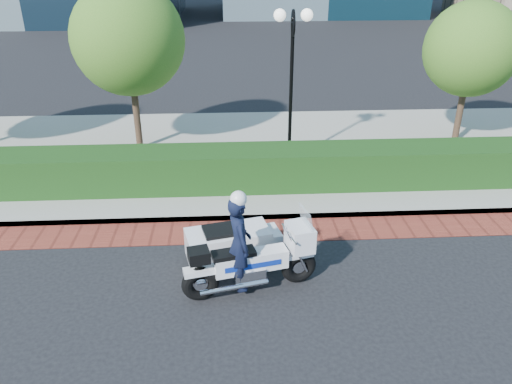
{
  "coord_description": "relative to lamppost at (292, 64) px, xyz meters",
  "views": [
    {
      "loc": [
        -0.71,
        -8.2,
        5.78
      ],
      "look_at": [
        -0.17,
        1.47,
        1.0
      ],
      "focal_mm": 35.0,
      "sensor_mm": 36.0,
      "label": 1
    }
  ],
  "objects": [
    {
      "name": "police_motorcycle",
      "position": [
        -1.57,
        -5.51,
        -2.24
      ],
      "size": [
        2.56,
        1.85,
        2.09
      ],
      "rotation": [
        0.0,
        0.0,
        0.23
      ],
      "color": "black",
      "rests_on": "ground"
    },
    {
      "name": "tree_b",
      "position": [
        -4.5,
        1.3,
        0.48
      ],
      "size": [
        3.2,
        3.2,
        4.89
      ],
      "color": "#332319",
      "rests_on": "sidewalk"
    },
    {
      "name": "brick_strip",
      "position": [
        -1.0,
        -3.7,
        -2.95
      ],
      "size": [
        60.0,
        1.0,
        0.01
      ],
      "primitive_type": "cube",
      "color": "maroon",
      "rests_on": "ground"
    },
    {
      "name": "ground",
      "position": [
        -1.0,
        -5.2,
        -2.96
      ],
      "size": [
        120.0,
        120.0,
        0.0
      ],
      "primitive_type": "plane",
      "color": "black",
      "rests_on": "ground"
    },
    {
      "name": "hedge_main",
      "position": [
        -1.0,
        -1.6,
        -2.31
      ],
      "size": [
        18.0,
        1.2,
        1.0
      ],
      "primitive_type": "cube",
      "color": "black",
      "rests_on": "sidewalk"
    },
    {
      "name": "tree_c",
      "position": [
        5.5,
        1.3,
        0.09
      ],
      "size": [
        2.8,
        2.8,
        4.3
      ],
      "color": "#332319",
      "rests_on": "sidewalk"
    },
    {
      "name": "lamppost",
      "position": [
        0.0,
        0.0,
        0.0
      ],
      "size": [
        1.02,
        0.7,
        4.21
      ],
      "color": "black",
      "rests_on": "sidewalk"
    },
    {
      "name": "sidewalk",
      "position": [
        -1.0,
        0.8,
        -2.88
      ],
      "size": [
        60.0,
        8.0,
        0.15
      ],
      "primitive_type": "cube",
      "color": "gray",
      "rests_on": "ground"
    }
  ]
}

